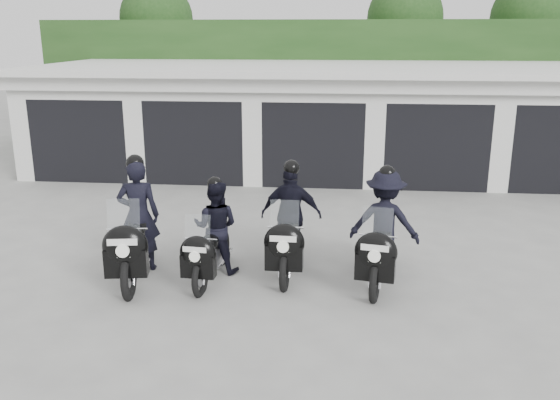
# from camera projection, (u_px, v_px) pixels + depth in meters

# --- Properties ---
(ground) EXTENTS (80.00, 80.00, 0.00)m
(ground) POSITION_uv_depth(u_px,v_px,m) (298.00, 268.00, 10.13)
(ground) COLOR #979792
(ground) RESTS_ON ground
(garage_block) EXTENTS (16.40, 6.80, 2.96)m
(garage_block) POSITION_uv_depth(u_px,v_px,m) (317.00, 119.00, 17.45)
(garage_block) COLOR silver
(garage_block) RESTS_ON ground
(background_vegetation) EXTENTS (20.00, 3.90, 5.80)m
(background_vegetation) POSITION_uv_depth(u_px,v_px,m) (333.00, 64.00, 21.70)
(background_vegetation) COLOR #1B3B15
(background_vegetation) RESTS_ON ground
(police_bike_a) EXTENTS (0.93, 2.34, 2.04)m
(police_bike_a) POSITION_uv_depth(u_px,v_px,m) (136.00, 230.00, 9.59)
(police_bike_a) COLOR black
(police_bike_a) RESTS_ON ground
(police_bike_b) EXTENTS (0.81, 1.95, 1.69)m
(police_bike_b) POSITION_uv_depth(u_px,v_px,m) (213.00, 234.00, 9.66)
(police_bike_b) COLOR black
(police_bike_b) RESTS_ON ground
(police_bike_c) EXTENTS (1.05, 2.19, 1.90)m
(police_bike_c) POSITION_uv_depth(u_px,v_px,m) (290.00, 223.00, 9.95)
(police_bike_c) COLOR black
(police_bike_c) RESTS_ON ground
(police_bike_d) EXTENTS (1.23, 2.18, 1.91)m
(police_bike_d) POSITION_uv_depth(u_px,v_px,m) (383.00, 230.00, 9.55)
(police_bike_d) COLOR black
(police_bike_d) RESTS_ON ground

